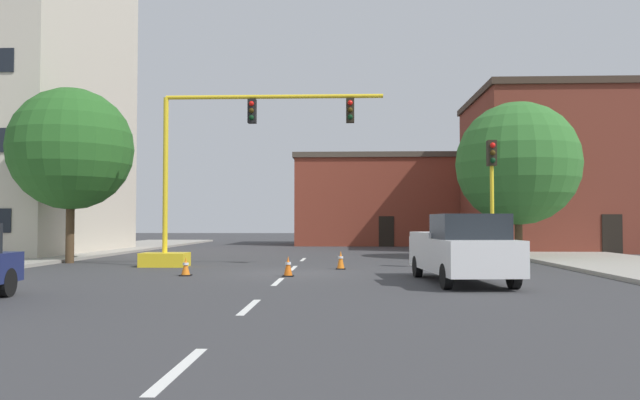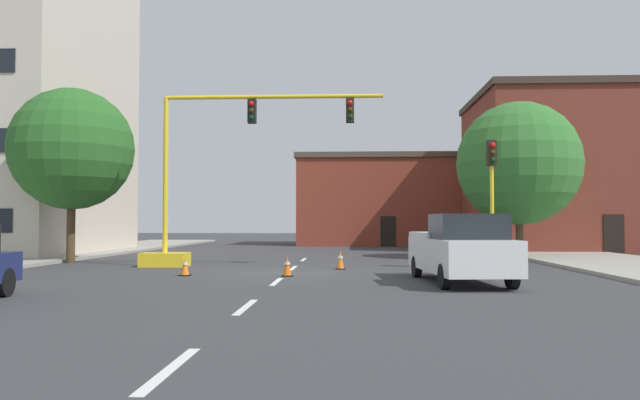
{
  "view_description": "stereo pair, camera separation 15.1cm",
  "coord_description": "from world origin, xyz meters",
  "px_view_note": "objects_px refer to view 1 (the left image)",
  "views": [
    {
      "loc": [
        1.99,
        -21.46,
        1.76
      ],
      "look_at": [
        0.97,
        3.91,
        2.67
      ],
      "focal_mm": 35.1,
      "sensor_mm": 36.0,
      "label": 1
    },
    {
      "loc": [
        2.14,
        -21.45,
        1.76
      ],
      "look_at": [
        0.97,
        3.91,
        2.67
      ],
      "focal_mm": 35.1,
      "sensor_mm": 36.0,
      "label": 2
    }
  ],
  "objects_px": {
    "tree_left_near": "(71,149)",
    "traffic_cone_roadside_c": "(288,266)",
    "traffic_light_pole_right": "(492,175)",
    "traffic_cone_roadside_a": "(186,267)",
    "tree_right_mid": "(518,164)",
    "pickup_truck_white": "(461,249)",
    "traffic_signal_gantry": "(196,209)",
    "traffic_cone_roadside_b": "(341,260)"
  },
  "relations": [
    {
      "from": "traffic_cone_roadside_c",
      "to": "pickup_truck_white",
      "type": "bearing_deg",
      "value": -20.02
    },
    {
      "from": "traffic_signal_gantry",
      "to": "traffic_cone_roadside_b",
      "type": "height_order",
      "value": "traffic_signal_gantry"
    },
    {
      "from": "traffic_light_pole_right",
      "to": "traffic_cone_roadside_a",
      "type": "height_order",
      "value": "traffic_light_pole_right"
    },
    {
      "from": "tree_left_near",
      "to": "traffic_cone_roadside_a",
      "type": "xyz_separation_m",
      "value": [
        6.64,
        -6.17,
        -4.64
      ]
    },
    {
      "from": "traffic_cone_roadside_a",
      "to": "traffic_cone_roadside_c",
      "type": "xyz_separation_m",
      "value": [
        3.38,
        -0.09,
        0.03
      ]
    },
    {
      "from": "traffic_light_pole_right",
      "to": "tree_left_near",
      "type": "relative_size",
      "value": 0.63
    },
    {
      "from": "pickup_truck_white",
      "to": "traffic_cone_roadside_b",
      "type": "xyz_separation_m",
      "value": [
        -3.55,
        5.08,
        -0.63
      ]
    },
    {
      "from": "traffic_cone_roadside_c",
      "to": "traffic_cone_roadside_a",
      "type": "bearing_deg",
      "value": 178.51
    },
    {
      "from": "traffic_signal_gantry",
      "to": "tree_left_near",
      "type": "relative_size",
      "value": 1.26
    },
    {
      "from": "tree_left_near",
      "to": "pickup_truck_white",
      "type": "bearing_deg",
      "value": -28.14
    },
    {
      "from": "traffic_signal_gantry",
      "to": "tree_right_mid",
      "type": "bearing_deg",
      "value": 21.54
    },
    {
      "from": "tree_right_mid",
      "to": "traffic_cone_roadside_b",
      "type": "relative_size",
      "value": 10.81
    },
    {
      "from": "traffic_light_pole_right",
      "to": "tree_left_near",
      "type": "height_order",
      "value": "tree_left_near"
    },
    {
      "from": "traffic_signal_gantry",
      "to": "tree_left_near",
      "type": "xyz_separation_m",
      "value": [
        -5.97,
        1.96,
        2.66
      ]
    },
    {
      "from": "traffic_cone_roadside_c",
      "to": "tree_left_near",
      "type": "bearing_deg",
      "value": 148.04
    },
    {
      "from": "tree_left_near",
      "to": "traffic_cone_roadside_c",
      "type": "height_order",
      "value": "tree_left_near"
    },
    {
      "from": "traffic_light_pole_right",
      "to": "tree_left_near",
      "type": "distance_m",
      "value": 17.67
    },
    {
      "from": "traffic_cone_roadside_a",
      "to": "traffic_cone_roadside_b",
      "type": "height_order",
      "value": "traffic_cone_roadside_b"
    },
    {
      "from": "tree_left_near",
      "to": "traffic_cone_roadside_c",
      "type": "distance_m",
      "value": 12.68
    },
    {
      "from": "tree_left_near",
      "to": "traffic_cone_roadside_a",
      "type": "bearing_deg",
      "value": -42.87
    },
    {
      "from": "pickup_truck_white",
      "to": "traffic_cone_roadside_c",
      "type": "xyz_separation_m",
      "value": [
        -5.24,
        1.91,
        -0.65
      ]
    },
    {
      "from": "tree_right_mid",
      "to": "traffic_cone_roadside_c",
      "type": "bearing_deg",
      "value": -135.67
    },
    {
      "from": "traffic_cone_roadside_b",
      "to": "traffic_signal_gantry",
      "type": "bearing_deg",
      "value": 168.97
    },
    {
      "from": "traffic_light_pole_right",
      "to": "traffic_cone_roadside_a",
      "type": "distance_m",
      "value": 11.54
    },
    {
      "from": "pickup_truck_white",
      "to": "traffic_cone_roadside_c",
      "type": "distance_m",
      "value": 5.61
    },
    {
      "from": "traffic_light_pole_right",
      "to": "traffic_cone_roadside_b",
      "type": "distance_m",
      "value": 6.45
    },
    {
      "from": "tree_right_mid",
      "to": "pickup_truck_white",
      "type": "relative_size",
      "value": 1.35
    },
    {
      "from": "tree_right_mid",
      "to": "traffic_cone_roadside_b",
      "type": "height_order",
      "value": "tree_right_mid"
    },
    {
      "from": "tree_left_near",
      "to": "traffic_cone_roadside_c",
      "type": "xyz_separation_m",
      "value": [
        10.03,
        -6.25,
        -4.61
      ]
    },
    {
      "from": "traffic_light_pole_right",
      "to": "pickup_truck_white",
      "type": "xyz_separation_m",
      "value": [
        -2.06,
        -4.96,
        -2.55
      ]
    },
    {
      "from": "traffic_signal_gantry",
      "to": "traffic_light_pole_right",
      "type": "relative_size",
      "value": 1.99
    },
    {
      "from": "traffic_signal_gantry",
      "to": "tree_right_mid",
      "type": "relative_size",
      "value": 1.27
    },
    {
      "from": "traffic_signal_gantry",
      "to": "traffic_cone_roadside_a",
      "type": "height_order",
      "value": "traffic_signal_gantry"
    },
    {
      "from": "tree_right_mid",
      "to": "traffic_light_pole_right",
      "type": "bearing_deg",
      "value": -112.46
    },
    {
      "from": "tree_right_mid",
      "to": "tree_left_near",
      "type": "height_order",
      "value": "tree_left_near"
    },
    {
      "from": "tree_right_mid",
      "to": "traffic_cone_roadside_b",
      "type": "xyz_separation_m",
      "value": [
        -8.43,
        -6.71,
        -4.23
      ]
    },
    {
      "from": "tree_left_near",
      "to": "pickup_truck_white",
      "type": "height_order",
      "value": "tree_left_near"
    },
    {
      "from": "traffic_light_pole_right",
      "to": "pickup_truck_white",
      "type": "height_order",
      "value": "traffic_light_pole_right"
    },
    {
      "from": "tree_right_mid",
      "to": "tree_left_near",
      "type": "distance_m",
      "value": 20.47
    },
    {
      "from": "tree_left_near",
      "to": "traffic_cone_roadside_c",
      "type": "bearing_deg",
      "value": -31.96
    },
    {
      "from": "tree_right_mid",
      "to": "tree_left_near",
      "type": "bearing_deg",
      "value": -169.78
    },
    {
      "from": "traffic_light_pole_right",
      "to": "tree_right_mid",
      "type": "relative_size",
      "value": 0.64
    }
  ]
}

